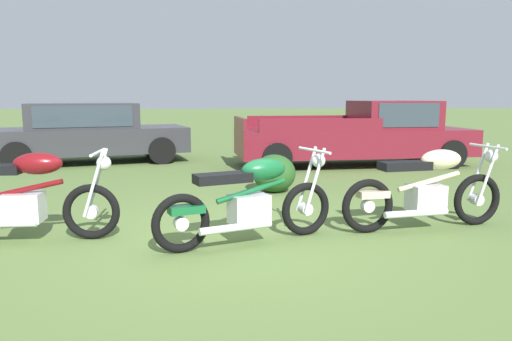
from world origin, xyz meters
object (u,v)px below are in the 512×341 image
(car_charcoal, at_px, (87,130))
(shrub_low, at_px, (274,173))
(motorcycle_cream, at_px, (427,189))
(pickup_truck_burgundy, at_px, (365,133))
(motorcycle_green, at_px, (250,200))
(motorcycle_maroon, at_px, (24,197))

(car_charcoal, xyz_separation_m, shrub_low, (3.99, -3.99, -0.48))
(motorcycle_cream, bearing_deg, shrub_low, 113.43)
(motorcycle_cream, relative_size, pickup_truck_burgundy, 0.39)
(motorcycle_cream, xyz_separation_m, shrub_low, (-1.52, 2.44, -0.17))
(motorcycle_cream, height_order, pickup_truck_burgundy, pickup_truck_burgundy)
(motorcycle_green, xyz_separation_m, shrub_low, (0.64, 2.83, -0.16))
(motorcycle_green, bearing_deg, shrub_low, 56.89)
(motorcycle_cream, xyz_separation_m, car_charcoal, (-5.51, 6.44, 0.31))
(motorcycle_cream, height_order, shrub_low, motorcycle_cream)
(motorcycle_maroon, xyz_separation_m, motorcycle_green, (2.46, -0.31, -0.02))
(motorcycle_green, xyz_separation_m, motorcycle_cream, (2.17, 0.38, 0.01))
(motorcycle_maroon, relative_size, pickup_truck_burgundy, 0.39)
(pickup_truck_burgundy, bearing_deg, car_charcoal, 167.68)
(motorcycle_maroon, distance_m, car_charcoal, 6.58)
(motorcycle_maroon, bearing_deg, motorcycle_cream, 0.72)
(motorcycle_maroon, bearing_deg, shrub_low, 38.84)
(pickup_truck_burgundy, distance_m, shrub_low, 3.95)
(motorcycle_maroon, relative_size, car_charcoal, 0.44)
(motorcycle_cream, distance_m, car_charcoal, 8.48)
(motorcycle_green, xyz_separation_m, car_charcoal, (-3.35, 6.82, 0.32))
(motorcycle_green, relative_size, pickup_truck_burgundy, 0.37)
(motorcycle_maroon, bearing_deg, motorcycle_green, -7.40)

